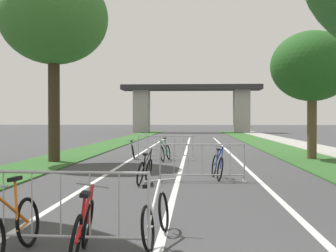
% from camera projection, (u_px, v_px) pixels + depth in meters
% --- Properties ---
extents(grass_verge_left, '(2.44, 70.57, 0.05)m').
position_uv_depth(grass_verge_left, '(111.00, 144.00, 31.73)').
color(grass_verge_left, '#2D5B26').
rests_on(grass_verge_left, ground).
extents(grass_verge_right, '(2.44, 70.57, 0.05)m').
position_uv_depth(grass_verge_right, '(266.00, 144.00, 31.09)').
color(grass_verge_right, '#2D5B26').
rests_on(grass_verge_right, ground).
extents(sidewalk_path_right, '(2.20, 70.57, 0.08)m').
position_uv_depth(sidewalk_path_right, '(301.00, 144.00, 30.95)').
color(sidewalk_path_right, '#9E9B93').
rests_on(sidewalk_path_right, ground).
extents(lane_stripe_center, '(0.14, 40.83, 0.01)m').
position_uv_depth(lane_stripe_center, '(185.00, 154.00, 22.96)').
color(lane_stripe_center, silver).
rests_on(lane_stripe_center, ground).
extents(lane_stripe_right_lane, '(0.14, 40.83, 0.01)m').
position_uv_depth(lane_stripe_right_lane, '(231.00, 154.00, 22.83)').
color(lane_stripe_right_lane, silver).
rests_on(lane_stripe_right_lane, ground).
extents(lane_stripe_left_lane, '(0.14, 40.83, 0.01)m').
position_uv_depth(lane_stripe_left_lane, '(140.00, 153.00, 23.10)').
color(lane_stripe_left_lane, silver).
rests_on(lane_stripe_left_lane, ground).
extents(overpass_bridge, '(18.64, 4.01, 6.38)m').
position_uv_depth(overpass_bridge, '(191.00, 100.00, 60.74)').
color(overpass_bridge, '#2D2D30').
rests_on(overpass_bridge, ground).
extents(tree_left_oak_near, '(4.35, 4.35, 7.66)m').
position_uv_depth(tree_left_oak_near, '(54.00, 19.00, 18.12)').
color(tree_left_oak_near, '#3D2D1E').
rests_on(tree_left_oak_near, ground).
extents(tree_right_pine_near, '(3.54, 3.54, 5.53)m').
position_uv_depth(tree_right_pine_near, '(312.00, 67.00, 19.35)').
color(tree_right_pine_near, brown).
rests_on(tree_right_pine_near, ground).
extents(crowd_barrier_nearest, '(2.42, 0.52, 1.05)m').
position_uv_depth(crowd_barrier_nearest, '(61.00, 211.00, 5.96)').
color(crowd_barrier_nearest, '#ADADB2').
rests_on(crowd_barrier_nearest, ground).
extents(crowd_barrier_second, '(2.42, 0.49, 1.05)m').
position_uv_depth(crowd_barrier_second, '(202.00, 163.00, 12.62)').
color(crowd_barrier_second, '#ADADB2').
rests_on(crowd_barrier_second, ground).
extents(crowd_barrier_third, '(2.42, 0.52, 1.05)m').
position_uv_depth(crowd_barrier_third, '(166.00, 148.00, 19.49)').
color(crowd_barrier_third, '#ADADB2').
rests_on(crowd_barrier_third, ground).
extents(bicycle_orange_0, '(0.53, 1.66, 0.98)m').
position_uv_depth(bicycle_orange_0, '(11.00, 228.00, 5.64)').
color(bicycle_orange_0, black).
rests_on(bicycle_orange_0, ground).
extents(bicycle_blue_1, '(0.53, 1.70, 1.01)m').
position_uv_depth(bicycle_blue_1, '(217.00, 166.00, 13.15)').
color(bicycle_blue_1, black).
rests_on(bicycle_blue_1, ground).
extents(bicycle_green_2, '(0.62, 1.74, 0.97)m').
position_uv_depth(bicycle_green_2, '(165.00, 152.00, 19.03)').
color(bicycle_green_2, black).
rests_on(bicycle_green_2, ground).
extents(bicycle_black_3, '(0.55, 1.60, 0.97)m').
position_uv_depth(bicycle_black_3, '(145.00, 170.00, 12.22)').
color(bicycle_black_3, black).
rests_on(bicycle_black_3, ground).
extents(bicycle_white_4, '(0.49, 1.71, 0.86)m').
position_uv_depth(bicycle_white_4, '(156.00, 216.00, 6.41)').
color(bicycle_white_4, black).
rests_on(bicycle_white_4, ground).
extents(bicycle_teal_5, '(0.57, 1.61, 0.85)m').
position_uv_depth(bicycle_teal_5, '(133.00, 151.00, 20.13)').
color(bicycle_teal_5, black).
rests_on(bicycle_teal_5, ground).
extents(bicycle_red_6, '(0.44, 1.62, 0.90)m').
position_uv_depth(bicycle_red_6, '(82.00, 230.00, 5.57)').
color(bicycle_red_6, black).
rests_on(bicycle_red_6, ground).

